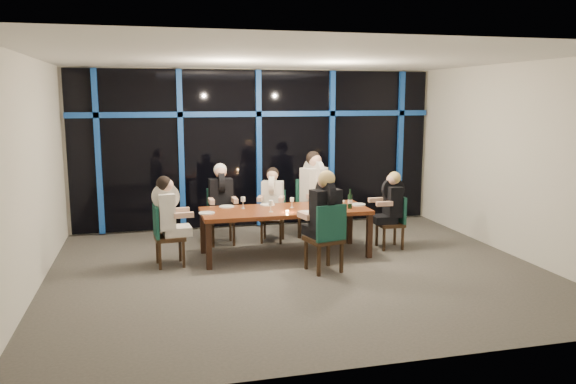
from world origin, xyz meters
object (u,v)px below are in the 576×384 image
(chair_far_right, at_px, (312,205))
(diner_far_left, at_px, (221,192))
(chair_far_left, at_px, (221,213))
(chair_end_right, at_px, (394,219))
(diner_near_mid, at_px, (324,206))
(dining_table, at_px, (285,213))
(chair_end_left, at_px, (164,232))
(water_pitcher, at_px, (337,202))
(diner_far_right, at_px, (315,182))
(diner_end_right, at_px, (391,199))
(chair_near_mid, at_px, (327,234))
(diner_far_mid, at_px, (272,194))
(wine_bottle, at_px, (350,201))
(chair_far_mid, at_px, (273,213))
(diner_end_left, at_px, (168,208))

(chair_far_right, bearing_deg, diner_far_left, 157.12)
(chair_far_left, height_order, chair_end_right, chair_far_left)
(diner_near_mid, bearing_deg, diner_far_left, -68.96)
(dining_table, relative_size, chair_far_right, 2.47)
(chair_end_left, bearing_deg, chair_far_right, -72.10)
(chair_end_left, distance_m, water_pitcher, 2.67)
(diner_far_right, bearing_deg, chair_far_right, 90.00)
(diner_end_right, bearing_deg, chair_near_mid, -52.75)
(chair_far_right, relative_size, diner_far_mid, 1.23)
(chair_end_right, height_order, diner_far_mid, diner_far_mid)
(diner_far_left, relative_size, wine_bottle, 2.95)
(chair_end_left, height_order, water_pitcher, water_pitcher)
(chair_far_mid, distance_m, diner_end_right, 2.04)
(diner_end_right, bearing_deg, diner_far_right, -129.40)
(diner_far_left, bearing_deg, diner_end_right, -20.32)
(dining_table, xyz_separation_m, water_pitcher, (0.79, -0.17, 0.18))
(chair_near_mid, bearing_deg, diner_far_left, -69.72)
(chair_near_mid, height_order, diner_far_mid, diner_far_mid)
(diner_far_left, height_order, diner_near_mid, diner_near_mid)
(chair_near_mid, height_order, diner_far_right, diner_far_right)
(chair_far_right, distance_m, diner_end_right, 1.46)
(chair_end_left, bearing_deg, chair_far_mid, -65.30)
(chair_end_left, xyz_separation_m, water_pitcher, (2.65, -0.05, 0.34))
(chair_far_right, distance_m, wine_bottle, 1.27)
(diner_end_left, bearing_deg, chair_far_right, -71.60)
(chair_end_right, relative_size, diner_far_left, 0.95)
(diner_end_right, bearing_deg, water_pitcher, -77.98)
(dining_table, height_order, diner_near_mid, diner_near_mid)
(chair_near_mid, height_order, water_pitcher, chair_near_mid)
(chair_near_mid, xyz_separation_m, diner_end_right, (1.42, 1.02, 0.28))
(chair_end_right, height_order, diner_end_left, diner_end_left)
(chair_far_mid, xyz_separation_m, diner_end_left, (-1.81, -1.08, 0.39))
(chair_near_mid, bearing_deg, water_pitcher, -129.34)
(diner_far_left, bearing_deg, chair_far_mid, 0.94)
(diner_end_left, bearing_deg, dining_table, -91.78)
(chair_end_left, xyz_separation_m, chair_end_right, (3.72, 0.13, -0.03))
(chair_end_left, height_order, diner_far_left, diner_far_left)
(chair_far_right, relative_size, diner_far_right, 1.03)
(chair_far_right, xyz_separation_m, chair_end_left, (-2.59, -1.11, -0.08))
(chair_end_right, height_order, diner_near_mid, diner_near_mid)
(chair_end_left, height_order, wine_bottle, wine_bottle)
(chair_far_right, xyz_separation_m, diner_far_right, (0.04, -0.08, 0.42))
(chair_far_right, xyz_separation_m, water_pitcher, (0.06, -1.16, 0.27))
(diner_far_left, bearing_deg, diner_far_mid, -3.55)
(diner_far_mid, relative_size, diner_far_right, 0.83)
(diner_far_right, relative_size, wine_bottle, 3.32)
(diner_far_mid, bearing_deg, water_pitcher, -32.75)
(chair_end_right, bearing_deg, chair_far_right, -129.00)
(chair_near_mid, distance_m, wine_bottle, 1.05)
(chair_far_mid, bearing_deg, water_pitcher, -35.37)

